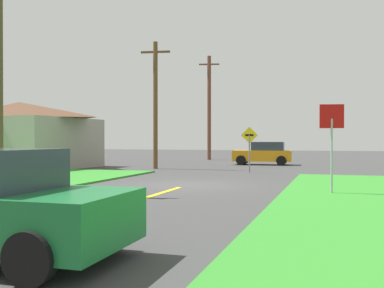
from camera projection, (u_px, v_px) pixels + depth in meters
ground_plane at (188, 185)px, 17.58m from camera, size 120.00×120.00×0.00m
lane_stripe_center at (76, 219)px, 9.94m from camera, size 0.20×14.00×0.01m
stop_sign at (332, 131)px, 14.29m from camera, size 0.75×0.18×2.89m
car_approaching_junction at (264, 153)px, 31.88m from camera, size 4.15×2.13×1.62m
utility_pole_mid at (155, 103)px, 27.45m from camera, size 1.80×0.41×7.73m
utility_pole_far at (209, 107)px, 39.90m from camera, size 1.78×0.53×9.19m
direction_sign at (249, 144)px, 24.19m from camera, size 0.91×0.08×2.47m
barn at (20, 135)px, 28.87m from camera, size 9.09×7.39×4.19m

